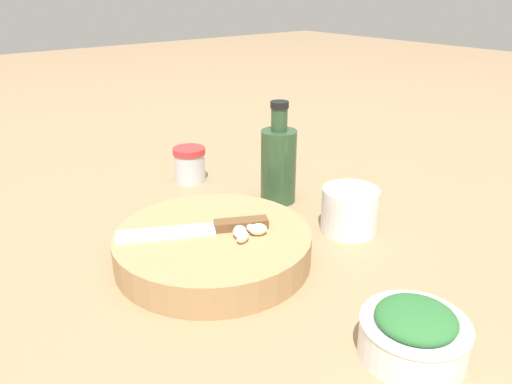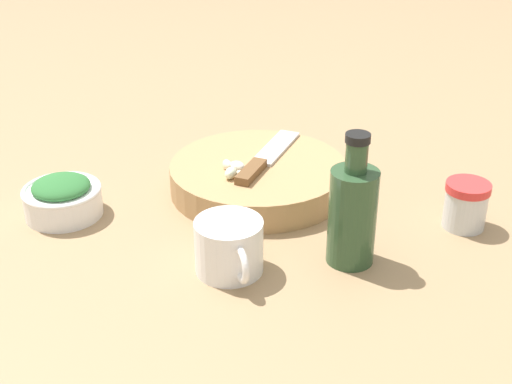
# 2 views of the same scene
# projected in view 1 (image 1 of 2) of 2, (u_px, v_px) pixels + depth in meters

# --- Properties ---
(ground_plane) EXTENTS (5.00, 5.00, 0.00)m
(ground_plane) POSITION_uv_depth(u_px,v_px,m) (264.00, 231.00, 0.80)
(ground_plane) COLOR #997A56
(cutting_board) EXTENTS (0.28, 0.28, 0.05)m
(cutting_board) POSITION_uv_depth(u_px,v_px,m) (213.00, 247.00, 0.71)
(cutting_board) COLOR tan
(cutting_board) RESTS_ON ground_plane
(chef_knife) EXTENTS (0.12, 0.20, 0.01)m
(chef_knife) POSITION_uv_depth(u_px,v_px,m) (203.00, 229.00, 0.70)
(chef_knife) COLOR brown
(chef_knife) RESTS_ON cutting_board
(garlic_cloves) EXTENTS (0.04, 0.06, 0.02)m
(garlic_cloves) POSITION_uv_depth(u_px,v_px,m) (247.00, 232.00, 0.68)
(garlic_cloves) COLOR #F1E3C9
(garlic_cloves) RESTS_ON cutting_board
(herb_bowl) EXTENTS (0.12, 0.12, 0.06)m
(herb_bowl) POSITION_uv_depth(u_px,v_px,m) (414.00, 333.00, 0.52)
(herb_bowl) COLOR white
(herb_bowl) RESTS_ON ground_plane
(spice_jar) EXTENTS (0.06, 0.06, 0.07)m
(spice_jar) POSITION_uv_depth(u_px,v_px,m) (190.00, 164.00, 0.99)
(spice_jar) COLOR silver
(spice_jar) RESTS_ON ground_plane
(coffee_mug) EXTENTS (0.09, 0.12, 0.07)m
(coffee_mug) POSITION_uv_depth(u_px,v_px,m) (350.00, 210.00, 0.79)
(coffee_mug) COLOR white
(coffee_mug) RESTS_ON ground_plane
(oil_bottle) EXTENTS (0.06, 0.06, 0.18)m
(oil_bottle) POSITION_uv_depth(u_px,v_px,m) (278.00, 163.00, 0.88)
(oil_bottle) COLOR #2D4C2D
(oil_bottle) RESTS_ON ground_plane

